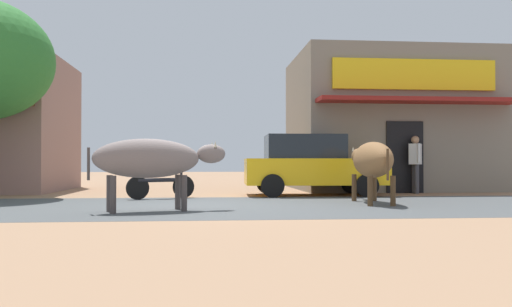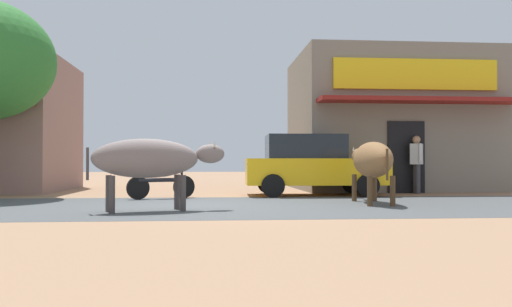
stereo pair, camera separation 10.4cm
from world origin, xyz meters
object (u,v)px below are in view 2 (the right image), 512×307
(cow_near_brown, at_px, (150,159))
(cow_far_dark, at_px, (372,160))
(parked_hatchback_car, at_px, (312,164))
(parked_motorcycle, at_px, (163,180))
(pedestrian_by_shop, at_px, (417,160))

(cow_near_brown, xyz_separation_m, cow_far_dark, (4.63, 1.54, -0.01))
(parked_hatchback_car, height_order, parked_motorcycle, parked_hatchback_car)
(cow_near_brown, bearing_deg, parked_hatchback_car, 49.39)
(cow_near_brown, relative_size, cow_far_dark, 0.88)
(parked_hatchback_car, distance_m, pedestrian_by_shop, 3.22)
(parked_hatchback_car, distance_m, parked_motorcycle, 4.09)
(pedestrian_by_shop, bearing_deg, cow_near_brown, -144.16)
(parked_motorcycle, bearing_deg, cow_near_brown, -89.07)
(parked_hatchback_car, distance_m, cow_near_brown, 5.96)
(parked_motorcycle, bearing_deg, cow_far_dark, -22.72)
(parked_hatchback_car, relative_size, cow_far_dark, 1.34)
(pedestrian_by_shop, bearing_deg, parked_hatchback_car, -169.92)
(parked_motorcycle, distance_m, cow_far_dark, 5.11)
(parked_hatchback_car, xyz_separation_m, cow_near_brown, (-3.88, -4.53, 0.12))
(parked_hatchback_car, relative_size, cow_near_brown, 1.52)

